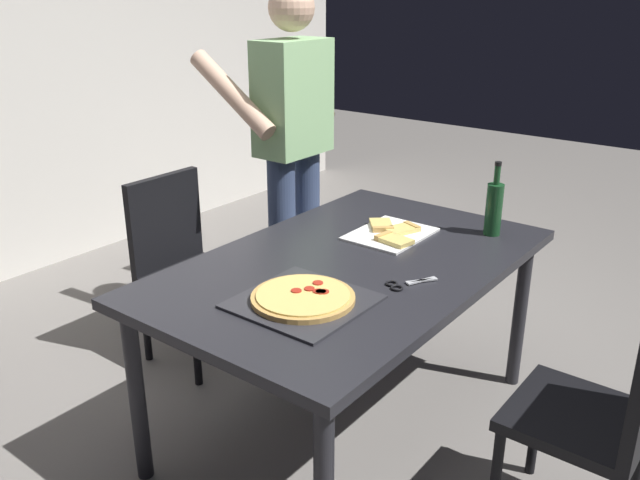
# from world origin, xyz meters

# --- Properties ---
(ground_plane) EXTENTS (12.00, 12.00, 0.00)m
(ground_plane) POSITION_xyz_m (0.00, 0.00, 0.00)
(ground_plane) COLOR gray
(dining_table) EXTENTS (1.62, 1.01, 0.75)m
(dining_table) POSITION_xyz_m (0.00, 0.00, 0.68)
(dining_table) COLOR #232328
(dining_table) RESTS_ON ground_plane
(chair_near_camera) EXTENTS (0.42, 0.42, 0.90)m
(chair_near_camera) POSITION_xyz_m (-0.00, -0.99, 0.51)
(chair_near_camera) COLOR black
(chair_near_camera) RESTS_ON ground_plane
(chair_far_side) EXTENTS (0.42, 0.42, 0.90)m
(chair_far_side) POSITION_xyz_m (0.00, 0.99, 0.51)
(chair_far_side) COLOR black
(chair_far_side) RESTS_ON ground_plane
(person_serving_pizza) EXTENTS (0.55, 0.54, 1.75)m
(person_serving_pizza) POSITION_xyz_m (0.57, 0.77, 1.00)
(person_serving_pizza) COLOR #38476B
(person_serving_pizza) RESTS_ON ground_plane
(pepperoni_pizza_on_tray) EXTENTS (0.41, 0.41, 0.04)m
(pepperoni_pizza_on_tray) POSITION_xyz_m (-0.39, -0.08, 0.77)
(pepperoni_pizza_on_tray) COLOR #2D2D33
(pepperoni_pizza_on_tray) RESTS_ON dining_table
(pizza_slices_on_towel) EXTENTS (0.36, 0.30, 0.03)m
(pizza_slices_on_towel) POSITION_xyz_m (0.33, 0.02, 0.76)
(pizza_slices_on_towel) COLOR white
(pizza_slices_on_towel) RESTS_ON dining_table
(wine_bottle) EXTENTS (0.07, 0.07, 0.32)m
(wine_bottle) POSITION_xyz_m (0.60, -0.31, 0.87)
(wine_bottle) COLOR #194723
(wine_bottle) RESTS_ON dining_table
(kitchen_scissors) EXTENTS (0.19, 0.14, 0.01)m
(kitchen_scissors) POSITION_xyz_m (-0.07, -0.28, 0.76)
(kitchen_scissors) COLOR silver
(kitchen_scissors) RESTS_ON dining_table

